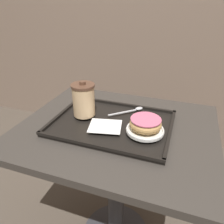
# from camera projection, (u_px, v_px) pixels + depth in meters

# --- Properties ---
(cafe_table) EXTENTS (0.79, 0.66, 0.73)m
(cafe_table) POSITION_uv_depth(u_px,v_px,m) (117.00, 160.00, 0.98)
(cafe_table) COLOR #38332D
(cafe_table) RESTS_ON ground_plane
(serving_tray) EXTENTS (0.48, 0.35, 0.02)m
(serving_tray) POSITION_uv_depth(u_px,v_px,m) (112.00, 124.00, 0.90)
(serving_tray) COLOR black
(serving_tray) RESTS_ON cafe_table
(napkin_paper) EXTENTS (0.14, 0.13, 0.00)m
(napkin_paper) POSITION_uv_depth(u_px,v_px,m) (105.00, 126.00, 0.85)
(napkin_paper) COLOR white
(napkin_paper) RESTS_ON serving_tray
(coffee_cup_front) EXTENTS (0.10, 0.10, 0.15)m
(coffee_cup_front) POSITION_uv_depth(u_px,v_px,m) (84.00, 100.00, 0.90)
(coffee_cup_front) COLOR #E0B784
(coffee_cup_front) RESTS_ON serving_tray
(plate_with_chocolate_donut) EXTENTS (0.14, 0.14, 0.01)m
(plate_with_chocolate_donut) POSITION_uv_depth(u_px,v_px,m) (145.00, 130.00, 0.81)
(plate_with_chocolate_donut) COLOR white
(plate_with_chocolate_donut) RESTS_ON serving_tray
(donut_chocolate_glazed) EXTENTS (0.12, 0.12, 0.04)m
(donut_chocolate_glazed) POSITION_uv_depth(u_px,v_px,m) (146.00, 124.00, 0.80)
(donut_chocolate_glazed) COLOR tan
(donut_chocolate_glazed) RESTS_ON plate_with_chocolate_donut
(spoon) EXTENTS (0.13, 0.12, 0.01)m
(spoon) POSITION_uv_depth(u_px,v_px,m) (134.00, 110.00, 0.96)
(spoon) COLOR silver
(spoon) RESTS_ON serving_tray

